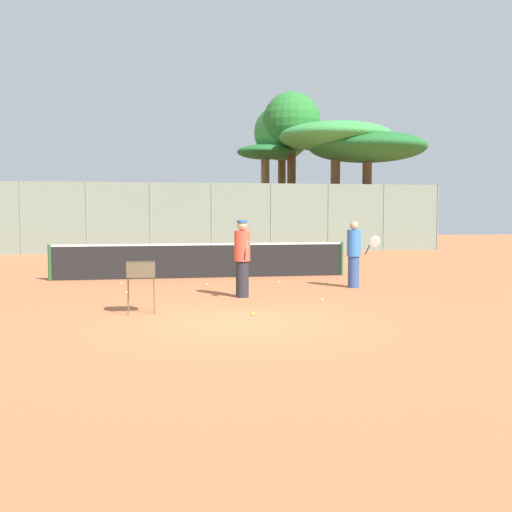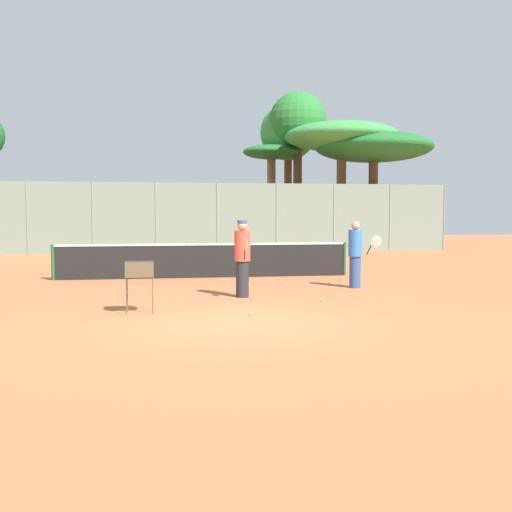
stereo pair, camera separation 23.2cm
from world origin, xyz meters
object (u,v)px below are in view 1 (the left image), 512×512
tennis_net (202,260)px  player_red_cap (354,254)px  player_white_outfit (242,257)px  parked_car (300,235)px  ball_cart (141,274)px

tennis_net → player_red_cap: size_ratio=5.11×
player_white_outfit → player_red_cap: player_white_outfit is taller
parked_car → player_red_cap: bearing=-100.2°
player_red_cap → tennis_net: bearing=172.2°
tennis_net → parked_car: (7.43, 16.77, 0.10)m
player_red_cap → parked_car: size_ratio=0.43×
player_white_outfit → ball_cart: player_white_outfit is taller
tennis_net → player_red_cap: bearing=-39.3°
tennis_net → player_red_cap: 4.96m
player_white_outfit → parked_car: player_white_outfit is taller
player_white_outfit → player_red_cap: size_ratio=1.03×
ball_cart → parked_car: (9.20, 23.14, -0.14)m
ball_cart → player_red_cap: bearing=29.9°
player_red_cap → player_white_outfit: bearing=-126.7°
player_red_cap → ball_cart: 6.46m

